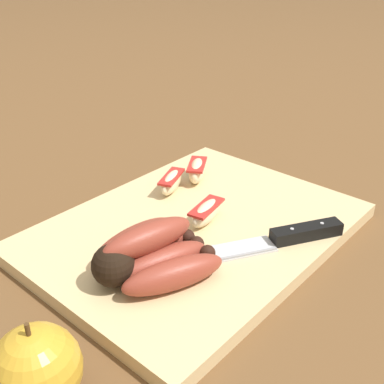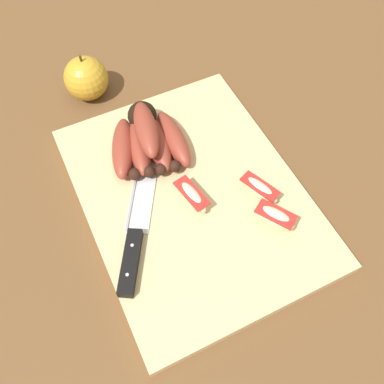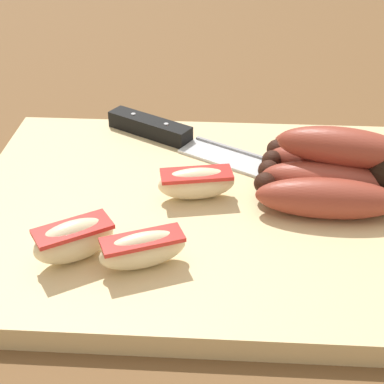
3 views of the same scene
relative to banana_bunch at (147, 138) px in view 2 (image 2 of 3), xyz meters
The scene contains 8 objects.
ground_plane 0.13m from the banana_bunch, behind, with size 6.00×6.00×0.00m, color brown.
cutting_board 0.12m from the banana_bunch, 167.11° to the right, with size 0.44×0.34×0.02m, color #DBBC84.
banana_bunch is the anchor object (origin of this frame).
chefs_knife 0.17m from the banana_bunch, 150.62° to the left, with size 0.26×0.17×0.02m.
apple_wedge_near 0.25m from the banana_bunch, 152.55° to the right, with size 0.07×0.06×0.04m.
apple_wedge_middle 0.13m from the banana_bunch, 169.70° to the right, with size 0.07×0.04×0.03m.
apple_wedge_far 0.21m from the banana_bunch, 144.11° to the right, with size 0.07×0.05×0.03m.
whole_apple 0.19m from the banana_bunch, 14.35° to the left, with size 0.08×0.08×0.09m.
Camera 2 is at (-0.31, 0.15, 0.60)m, focal length 39.57 mm.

